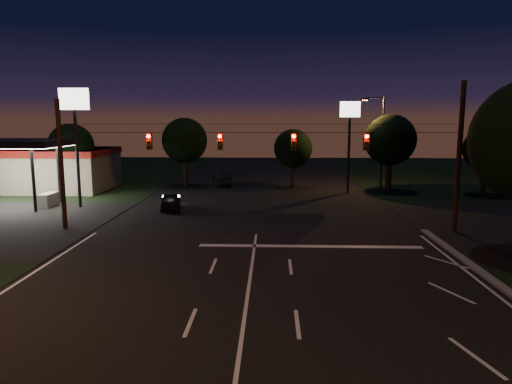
{
  "coord_description": "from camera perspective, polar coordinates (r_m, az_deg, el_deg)",
  "views": [
    {
      "loc": [
        0.92,
        -12.39,
        6.74
      ],
      "look_at": [
        0.09,
        11.21,
        3.0
      ],
      "focal_mm": 32.0,
      "sensor_mm": 36.0,
      "label": 1
    }
  ],
  "objects": [
    {
      "name": "street_light_right_far",
      "position": [
        45.6,
        15.21,
        6.8
      ],
      "size": [
        2.2,
        0.35,
        9.0
      ],
      "color": "black",
      "rests_on": "ground"
    },
    {
      "name": "tree_far_e",
      "position": [
        45.76,
        26.79,
        4.75
      ],
      "size": [
        4.0,
        4.0,
        6.18
      ],
      "color": "black",
      "rests_on": "ground"
    },
    {
      "name": "tree_far_b",
      "position": [
        47.41,
        -8.85,
        6.32
      ],
      "size": [
        4.6,
        4.6,
        6.98
      ],
      "color": "black",
      "rests_on": "ground"
    },
    {
      "name": "car_oncoming_a",
      "position": [
        35.13,
        -10.65,
        -1.15
      ],
      "size": [
        2.23,
        4.02,
        1.29
      ],
      "primitive_type": "imported",
      "rotation": [
        0.0,
        0.0,
        3.34
      ],
      "color": "black",
      "rests_on": "ground"
    },
    {
      "name": "utility_pole_left",
      "position": [
        31.03,
        -22.71,
        -4.26
      ],
      "size": [
        0.28,
        0.28,
        8.0
      ],
      "primitive_type": "cylinder",
      "color": "black",
      "rests_on": "ground"
    },
    {
      "name": "tree_far_d",
      "position": [
        44.96,
        16.42,
        6.19
      ],
      "size": [
        4.8,
        4.8,
        7.3
      ],
      "color": "black",
      "rests_on": "ground"
    },
    {
      "name": "tree_far_c",
      "position": [
        45.63,
        4.67,
        5.4
      ],
      "size": [
        3.8,
        3.8,
        5.86
      ],
      "color": "black",
      "rests_on": "ground"
    },
    {
      "name": "gas_station",
      "position": [
        48.67,
        -25.94,
        2.95
      ],
      "size": [
        14.2,
        16.1,
        5.25
      ],
      "color": "gray",
      "rests_on": "ground"
    },
    {
      "name": "pole_sign_left_near",
      "position": [
        37.49,
        -21.69,
        8.73
      ],
      "size": [
        2.2,
        0.3,
        9.1
      ],
      "color": "black",
      "rests_on": "ground"
    },
    {
      "name": "utility_pole_right",
      "position": [
        30.31,
        23.49,
        -4.61
      ],
      "size": [
        0.3,
        0.3,
        9.0
      ],
      "primitive_type": "cylinder",
      "color": "black",
      "rests_on": "ground"
    },
    {
      "name": "signal_span",
      "position": [
        27.4,
        0.1,
        6.41
      ],
      "size": [
        24.0,
        0.4,
        1.56
      ],
      "color": "black",
      "rests_on": "ground"
    },
    {
      "name": "car_oncoming_b",
      "position": [
        47.65,
        -4.34,
        1.69
      ],
      "size": [
        2.54,
        4.51,
        1.41
      ],
      "primitive_type": "imported",
      "rotation": [
        0.0,
        0.0,
        3.4
      ],
      "color": "black",
      "rests_on": "ground"
    },
    {
      "name": "pole_sign_right",
      "position": [
        42.98,
        11.62,
        8.15
      ],
      "size": [
        1.8,
        0.3,
        8.4
      ],
      "color": "black",
      "rests_on": "ground"
    },
    {
      "name": "stop_bar",
      "position": [
        24.91,
        6.78,
        -6.75
      ],
      "size": [
        12.0,
        0.5,
        0.01
      ],
      "primitive_type": "cube",
      "color": "silver",
      "rests_on": "ground"
    },
    {
      "name": "tree_far_a",
      "position": [
        46.59,
        -22.01,
        5.29
      ],
      "size": [
        4.2,
        4.2,
        6.42
      ],
      "color": "black",
      "rests_on": "ground"
    },
    {
      "name": "ground",
      "position": [
        14.14,
        -2.08,
        -19.47
      ],
      "size": [
        140.0,
        140.0,
        0.0
      ],
      "primitive_type": "plane",
      "color": "black",
      "rests_on": "ground"
    }
  ]
}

